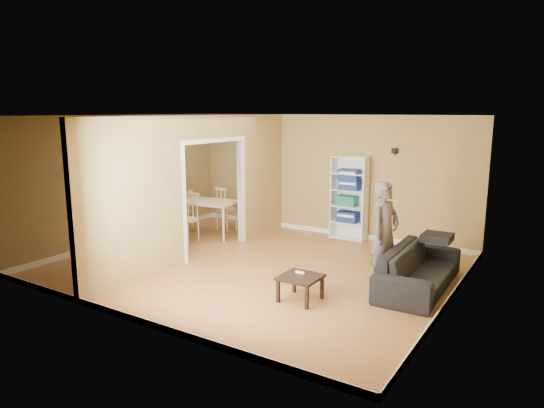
{
  "coord_description": "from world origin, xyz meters",
  "views": [
    {
      "loc": [
        4.57,
        -6.73,
        2.69
      ],
      "look_at": [
        0.2,
        0.2,
        1.1
      ],
      "focal_mm": 32.0,
      "sensor_mm": 36.0,
      "label": 1
    }
  ],
  "objects_px": {
    "chair_far": "(226,208)",
    "chair_left": "(184,211)",
    "coffee_table": "(300,279)",
    "person": "(385,224)",
    "chair_near": "(187,218)",
    "sofa": "(419,262)",
    "bookshelf": "(350,198)",
    "dining_table": "(208,205)"
  },
  "relations": [
    {
      "from": "chair_far",
      "to": "chair_left",
      "type": "bearing_deg",
      "value": 46.63
    },
    {
      "from": "coffee_table",
      "to": "person",
      "type": "bearing_deg",
      "value": 61.4
    },
    {
      "from": "person",
      "to": "chair_near",
      "type": "xyz_separation_m",
      "value": [
        -4.25,
        0.15,
        -0.44
      ]
    },
    {
      "from": "sofa",
      "to": "bookshelf",
      "type": "bearing_deg",
      "value": 42.86
    },
    {
      "from": "coffee_table",
      "to": "dining_table",
      "type": "bearing_deg",
      "value": 147.98
    },
    {
      "from": "dining_table",
      "to": "chair_left",
      "type": "height_order",
      "value": "chair_left"
    },
    {
      "from": "chair_near",
      "to": "chair_left",
      "type": "bearing_deg",
      "value": 137.56
    },
    {
      "from": "sofa",
      "to": "coffee_table",
      "type": "distance_m",
      "value": 1.91
    },
    {
      "from": "bookshelf",
      "to": "coffee_table",
      "type": "bearing_deg",
      "value": -77.63
    },
    {
      "from": "sofa",
      "to": "chair_near",
      "type": "distance_m",
      "value": 4.8
    },
    {
      "from": "chair_left",
      "to": "sofa",
      "type": "bearing_deg",
      "value": 57.95
    },
    {
      "from": "coffee_table",
      "to": "chair_near",
      "type": "distance_m",
      "value": 3.82
    },
    {
      "from": "dining_table",
      "to": "chair_far",
      "type": "height_order",
      "value": "chair_far"
    },
    {
      "from": "sofa",
      "to": "dining_table",
      "type": "relative_size",
      "value": 1.76
    },
    {
      "from": "bookshelf",
      "to": "dining_table",
      "type": "relative_size",
      "value": 1.45
    },
    {
      "from": "person",
      "to": "chair_far",
      "type": "xyz_separation_m",
      "value": [
        -4.24,
        1.47,
        -0.46
      ]
    },
    {
      "from": "chair_near",
      "to": "chair_far",
      "type": "relative_size",
      "value": 1.03
    },
    {
      "from": "coffee_table",
      "to": "dining_table",
      "type": "height_order",
      "value": "dining_table"
    },
    {
      "from": "person",
      "to": "chair_far",
      "type": "relative_size",
      "value": 1.92
    },
    {
      "from": "person",
      "to": "chair_left",
      "type": "relative_size",
      "value": 2.04
    },
    {
      "from": "person",
      "to": "coffee_table",
      "type": "relative_size",
      "value": 3.44
    },
    {
      "from": "person",
      "to": "chair_far",
      "type": "height_order",
      "value": "person"
    },
    {
      "from": "chair_near",
      "to": "chair_far",
      "type": "bearing_deg",
      "value": 90.99
    },
    {
      "from": "sofa",
      "to": "chair_left",
      "type": "height_order",
      "value": "chair_left"
    },
    {
      "from": "chair_left",
      "to": "chair_far",
      "type": "height_order",
      "value": "chair_far"
    },
    {
      "from": "sofa",
      "to": "chair_left",
      "type": "relative_size",
      "value": 2.29
    },
    {
      "from": "coffee_table",
      "to": "chair_near",
      "type": "height_order",
      "value": "chair_near"
    },
    {
      "from": "coffee_table",
      "to": "dining_table",
      "type": "relative_size",
      "value": 0.45
    },
    {
      "from": "dining_table",
      "to": "chair_near",
      "type": "bearing_deg",
      "value": -91.84
    },
    {
      "from": "bookshelf",
      "to": "dining_table",
      "type": "distance_m",
      "value": 3.04
    },
    {
      "from": "sofa",
      "to": "chair_near",
      "type": "bearing_deg",
      "value": 87.58
    },
    {
      "from": "chair_left",
      "to": "chair_far",
      "type": "bearing_deg",
      "value": 108.55
    },
    {
      "from": "chair_left",
      "to": "person",
      "type": "bearing_deg",
      "value": 56.56
    },
    {
      "from": "dining_table",
      "to": "chair_near",
      "type": "distance_m",
      "value": 0.69
    },
    {
      "from": "coffee_table",
      "to": "chair_left",
      "type": "height_order",
      "value": "chair_left"
    },
    {
      "from": "sofa",
      "to": "person",
      "type": "bearing_deg",
      "value": 93.42
    },
    {
      "from": "chair_far",
      "to": "person",
      "type": "bearing_deg",
      "value": 164.92
    },
    {
      "from": "coffee_table",
      "to": "bookshelf",
      "type": "bearing_deg",
      "value": 102.37
    },
    {
      "from": "sofa",
      "to": "coffee_table",
      "type": "bearing_deg",
      "value": 136.17
    },
    {
      "from": "person",
      "to": "chair_near",
      "type": "distance_m",
      "value": 4.27
    },
    {
      "from": "bookshelf",
      "to": "chair_far",
      "type": "xyz_separation_m",
      "value": [
        -2.72,
        -0.72,
        -0.39
      ]
    },
    {
      "from": "person",
      "to": "chair_left",
      "type": "distance_m",
      "value": 5.04
    }
  ]
}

